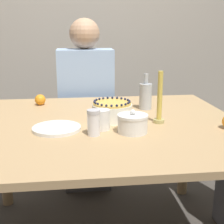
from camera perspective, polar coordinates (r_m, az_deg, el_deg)
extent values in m
cube|color=#ADA393|center=(2.88, -4.31, 17.37)|extent=(8.00, 0.05, 2.60)
cube|color=tan|center=(1.56, -1.45, -2.46)|extent=(1.38, 1.19, 0.03)
cylinder|color=tan|center=(2.23, -19.18, -7.75)|extent=(0.07, 0.07, 0.70)
cylinder|color=tan|center=(2.31, 13.12, -6.51)|extent=(0.07, 0.07, 0.70)
cylinder|color=white|center=(1.59, 0.00, 0.00)|extent=(0.20, 0.20, 0.08)
cylinder|color=gold|center=(1.57, 0.00, 1.59)|extent=(0.19, 0.19, 0.01)
sphere|color=#191E3D|center=(1.59, 3.20, 2.03)|extent=(0.01, 0.01, 0.01)
sphere|color=#191E3D|center=(1.61, 2.91, 2.22)|extent=(0.01, 0.01, 0.01)
sphere|color=#191E3D|center=(1.63, 2.41, 2.39)|extent=(0.01, 0.01, 0.01)
sphere|color=#191E3D|center=(1.65, 1.74, 2.53)|extent=(0.01, 0.01, 0.01)
sphere|color=#191E3D|center=(1.66, 0.94, 2.61)|extent=(0.01, 0.01, 0.01)
sphere|color=#191E3D|center=(1.66, 0.07, 2.64)|extent=(0.01, 0.01, 0.01)
sphere|color=#191E3D|center=(1.66, -0.80, 2.62)|extent=(0.01, 0.01, 0.01)
sphere|color=#191E3D|center=(1.65, -1.61, 2.54)|extent=(0.01, 0.01, 0.01)
sphere|color=#191E3D|center=(1.63, -2.32, 2.42)|extent=(0.01, 0.01, 0.01)
sphere|color=#191E3D|center=(1.61, -2.85, 2.25)|extent=(0.01, 0.01, 0.01)
sphere|color=#191E3D|center=(1.59, -3.17, 2.06)|extent=(0.01, 0.01, 0.01)
sphere|color=#191E3D|center=(1.56, -3.24, 1.85)|extent=(0.01, 0.01, 0.01)
sphere|color=#191E3D|center=(1.54, -3.04, 1.64)|extent=(0.01, 0.01, 0.01)
sphere|color=#191E3D|center=(1.52, -2.59, 1.45)|extent=(0.01, 0.01, 0.01)
sphere|color=#191E3D|center=(1.50, -1.90, 1.30)|extent=(0.01, 0.01, 0.01)
sphere|color=#191E3D|center=(1.49, -1.04, 1.20)|extent=(0.01, 0.01, 0.01)
sphere|color=#191E3D|center=(1.49, -0.08, 1.16)|extent=(0.01, 0.01, 0.01)
sphere|color=#191E3D|center=(1.49, 0.89, 1.19)|extent=(0.01, 0.01, 0.01)
sphere|color=#191E3D|center=(1.50, 1.77, 1.28)|extent=(0.01, 0.01, 0.01)
sphere|color=#191E3D|center=(1.52, 2.49, 1.42)|extent=(0.01, 0.01, 0.01)
sphere|color=#191E3D|center=(1.54, 2.99, 1.61)|extent=(0.01, 0.01, 0.01)
sphere|color=#191E3D|center=(1.56, 3.22, 1.81)|extent=(0.01, 0.01, 0.01)
cylinder|color=white|center=(1.40, 3.78, -2.35)|extent=(0.13, 0.13, 0.07)
cylinder|color=white|center=(1.39, 3.81, -0.71)|extent=(0.14, 0.14, 0.01)
sphere|color=white|center=(1.38, 3.83, 0.00)|extent=(0.02, 0.02, 0.02)
cylinder|color=white|center=(1.36, -3.37, -2.32)|extent=(0.06, 0.06, 0.10)
cylinder|color=silver|center=(1.34, -3.41, 0.02)|extent=(0.06, 0.06, 0.02)
cylinder|color=white|center=(1.46, -10.08, -3.11)|extent=(0.22, 0.22, 0.01)
cylinder|color=white|center=(1.46, -10.09, -2.81)|extent=(0.22, 0.22, 0.01)
cylinder|color=tan|center=(1.56, 8.56, -1.63)|extent=(0.05, 0.05, 0.02)
cylinder|color=gold|center=(1.53, 8.74, 2.98)|extent=(0.02, 0.02, 0.24)
cylinder|color=#B2B7BC|center=(1.81, 6.15, 2.85)|extent=(0.07, 0.07, 0.15)
cylinder|color=#B2B7BC|center=(1.79, 6.24, 6.06)|extent=(0.03, 0.03, 0.06)
cylinder|color=white|center=(1.43, -1.84, -1.40)|extent=(0.07, 0.07, 0.09)
sphere|color=orange|center=(1.95, -13.00, 2.21)|extent=(0.07, 0.07, 0.07)
cube|color=#595960|center=(2.46, -4.56, -7.84)|extent=(0.34, 0.34, 0.45)
cube|color=#99B7E0|center=(2.31, -4.83, 4.09)|extent=(0.40, 0.24, 0.59)
sphere|color=tan|center=(2.27, -5.06, 14.09)|extent=(0.22, 0.22, 0.22)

